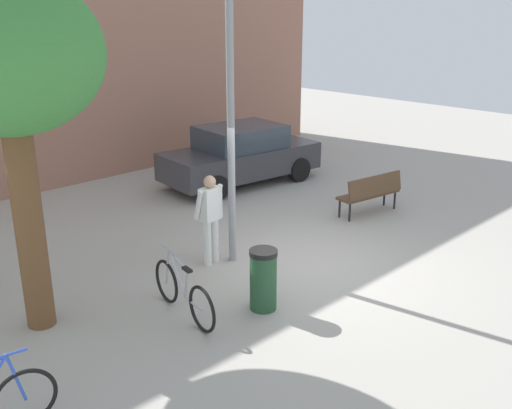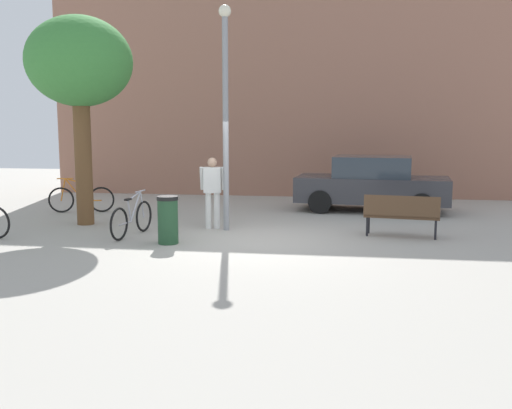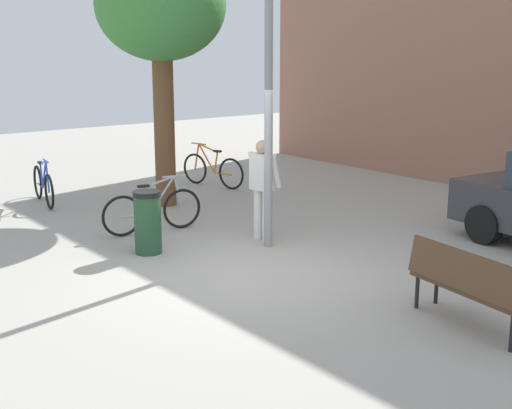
{
  "view_description": "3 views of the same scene",
  "coord_description": "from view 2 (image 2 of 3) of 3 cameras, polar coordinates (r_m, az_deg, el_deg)",
  "views": [
    {
      "loc": [
        -7.55,
        -6.28,
        4.5
      ],
      "look_at": [
        -0.42,
        1.04,
        1.01
      ],
      "focal_mm": 41.07,
      "sensor_mm": 36.0,
      "label": 1
    },
    {
      "loc": [
        1.73,
        -11.89,
        2.45
      ],
      "look_at": [
        -0.09,
        0.4,
        0.72
      ],
      "focal_mm": 40.79,
      "sensor_mm": 36.0,
      "label": 2
    },
    {
      "loc": [
        7.36,
        -5.64,
        3.17
      ],
      "look_at": [
        -0.62,
        0.69,
        0.81
      ],
      "focal_mm": 48.47,
      "sensor_mm": 36.0,
      "label": 3
    }
  ],
  "objects": [
    {
      "name": "ground_plane",
      "position": [
        12.26,
        0.15,
        -3.6
      ],
      "size": [
        36.0,
        36.0,
        0.0
      ],
      "primitive_type": "plane",
      "color": "#A8A399"
    },
    {
      "name": "building_facade",
      "position": [
        20.7,
        3.69,
        12.05
      ],
      "size": [
        16.59,
        2.0,
        7.89
      ],
      "primitive_type": "cube",
      "color": "#9E6B56",
      "rests_on": "ground_plane"
    },
    {
      "name": "lamppost",
      "position": [
        13.33,
        -3.01,
        9.93
      ],
      "size": [
        0.28,
        0.28,
        5.06
      ],
      "color": "gray",
      "rests_on": "ground_plane"
    },
    {
      "name": "person_by_lamppost",
      "position": [
        13.65,
        -4.3,
        1.65
      ],
      "size": [
        0.61,
        0.33,
        1.67
      ],
      "color": "white",
      "rests_on": "ground_plane"
    },
    {
      "name": "park_bench",
      "position": [
        12.97,
        14.08,
        -0.76
      ],
      "size": [
        1.65,
        0.71,
        0.92
      ],
      "color": "#513823",
      "rests_on": "ground_plane"
    },
    {
      "name": "plaza_tree",
      "position": [
        14.77,
        -16.92,
        12.95
      ],
      "size": [
        2.5,
        2.5,
        4.98
      ],
      "color": "brown",
      "rests_on": "ground_plane"
    },
    {
      "name": "bicycle_silver",
      "position": [
        13.05,
        -12.05,
        -1.37
      ],
      "size": [
        0.32,
        1.8,
        0.97
      ],
      "color": "black",
      "rests_on": "ground_plane"
    },
    {
      "name": "bicycle_orange",
      "position": [
        16.88,
        -16.78,
        0.55
      ],
      "size": [
        1.77,
        0.47,
        0.97
      ],
      "color": "black",
      "rests_on": "ground_plane"
    },
    {
      "name": "parked_car_charcoal",
      "position": [
        16.69,
        11.31,
        2.0
      ],
      "size": [
        4.36,
        2.16,
        1.55
      ],
      "color": "#38383D",
      "rests_on": "ground_plane"
    },
    {
      "name": "trash_bin",
      "position": [
        12.06,
        -8.64,
        -1.49
      ],
      "size": [
        0.44,
        0.44,
        0.99
      ],
      "color": "#234C2D",
      "rests_on": "ground_plane"
    }
  ]
}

